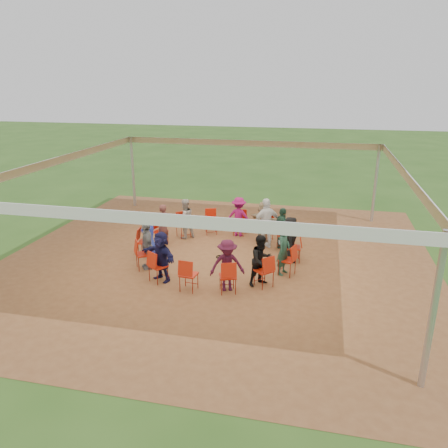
% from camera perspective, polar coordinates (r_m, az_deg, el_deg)
% --- Properties ---
extents(ground, '(80.00, 80.00, 0.00)m').
position_cam_1_polar(ground, '(13.66, -0.76, -4.48)').
color(ground, '#2E561B').
rests_on(ground, ground).
extents(dirt_patch, '(13.00, 13.00, 0.00)m').
position_cam_1_polar(dirt_patch, '(13.65, -0.76, -4.46)').
color(dirt_patch, brown).
rests_on(dirt_patch, ground).
extents(tent, '(10.33, 10.33, 3.00)m').
position_cam_1_polar(tent, '(12.92, -0.80, 5.26)').
color(tent, '#B2B2B7').
rests_on(tent, ground).
extents(chair_0, '(0.49, 0.47, 0.90)m').
position_cam_1_polar(chair_0, '(13.43, 9.08, -3.05)').
color(chair_0, red).
rests_on(chair_0, ground).
extents(chair_1, '(0.60, 0.59, 0.90)m').
position_cam_1_polar(chair_1, '(14.36, 7.98, -1.58)').
color(chair_1, red).
rests_on(chair_1, ground).
extents(chair_2, '(0.59, 0.59, 0.90)m').
position_cam_1_polar(chair_2, '(15.10, 5.46, -0.47)').
color(chair_2, red).
rests_on(chair_2, ground).
extents(chair_3, '(0.46, 0.48, 0.90)m').
position_cam_1_polar(chair_3, '(15.56, 2.07, 0.17)').
color(chair_3, red).
rests_on(chair_3, ground).
extents(chair_4, '(0.54, 0.56, 0.90)m').
position_cam_1_polar(chair_4, '(15.66, -1.68, 0.29)').
color(chair_4, red).
rests_on(chair_4, ground).
extents(chair_5, '(0.61, 0.61, 0.90)m').
position_cam_1_polar(chair_5, '(15.38, -5.32, -0.11)').
color(chair_5, red).
rests_on(chair_5, ground).
extents(chair_6, '(0.55, 0.54, 0.90)m').
position_cam_1_polar(chair_6, '(14.78, -8.35, -1.01)').
color(chair_6, red).
rests_on(chair_6, ground).
extents(chair_7, '(0.49, 0.47, 0.90)m').
position_cam_1_polar(chair_7, '(13.93, -10.25, -2.33)').
color(chair_7, red).
rests_on(chair_7, ground).
extents(chair_8, '(0.60, 0.59, 0.90)m').
position_cam_1_polar(chair_8, '(12.98, -10.47, -3.91)').
color(chair_8, red).
rests_on(chair_8, ground).
extents(chair_9, '(0.59, 0.59, 0.90)m').
position_cam_1_polar(chair_9, '(12.10, -8.59, -5.49)').
color(chair_9, red).
rests_on(chair_9, ground).
extents(chair_10, '(0.46, 0.48, 0.90)m').
position_cam_1_polar(chair_10, '(11.51, -4.64, -6.61)').
color(chair_10, red).
rests_on(chair_10, ground).
extents(chair_11, '(0.54, 0.56, 0.90)m').
position_cam_1_polar(chair_11, '(11.38, 0.50, -6.86)').
color(chair_11, red).
rests_on(chair_11, ground).
extents(chair_12, '(0.61, 0.61, 0.90)m').
position_cam_1_polar(chair_12, '(11.74, 5.23, -6.11)').
color(chair_12, red).
rests_on(chair_12, ground).
extents(chair_13, '(0.55, 0.54, 0.90)m').
position_cam_1_polar(chair_13, '(12.49, 8.24, -4.68)').
color(chair_13, red).
rests_on(chair_13, ground).
extents(person_seated_0, '(0.47, 0.73, 1.41)m').
position_cam_1_polar(person_seated_0, '(13.33, 8.62, -1.99)').
color(person_seated_0, black).
rests_on(person_seated_0, ground).
extents(person_seated_1, '(0.80, 0.92, 1.41)m').
position_cam_1_polar(person_seated_1, '(14.22, 7.59, -0.65)').
color(person_seated_1, '#234735').
rests_on(person_seated_1, ground).
extents(person_seated_2, '(1.37, 1.10, 1.41)m').
position_cam_1_polar(person_seated_2, '(14.93, 5.20, 0.37)').
color(person_seated_2, tan).
rests_on(person_seated_2, ground).
extents(person_seated_3, '(0.95, 0.54, 1.41)m').
position_cam_1_polar(person_seated_3, '(15.37, 1.96, 0.96)').
color(person_seated_3, '#8D1152').
rests_on(person_seated_3, ground).
extents(person_seated_4, '(0.76, 0.77, 1.41)m').
position_cam_1_polar(person_seated_4, '(15.20, -5.14, 0.70)').
color(person_seated_4, '#BBB2A5').
rests_on(person_seated_4, ground).
extents(person_seated_5, '(0.48, 0.60, 1.41)m').
position_cam_1_polar(person_seated_5, '(14.62, -8.03, -0.13)').
color(person_seated_5, brown).
rests_on(person_seated_5, ground).
extents(person_seated_6, '(0.47, 0.73, 1.41)m').
position_cam_1_polar(person_seated_6, '(13.81, -9.83, -1.34)').
color(person_seated_6, '#223299').
rests_on(person_seated_6, ground).
extents(person_seated_7, '(0.80, 0.92, 1.41)m').
position_cam_1_polar(person_seated_7, '(12.90, -10.01, -2.78)').
color(person_seated_7, slate).
rests_on(person_seated_7, ground).
extents(person_seated_8, '(1.37, 1.10, 1.41)m').
position_cam_1_polar(person_seated_8, '(12.06, -8.19, -4.19)').
color(person_seated_8, '#16153D').
rests_on(person_seated_8, ground).
extents(person_seated_9, '(1.01, 0.73, 1.41)m').
position_cam_1_polar(person_seated_9, '(11.38, 0.42, -5.42)').
color(person_seated_9, '#421025').
rests_on(person_seated_9, ground).
extents(person_seated_10, '(0.76, 0.77, 1.41)m').
position_cam_1_polar(person_seated_10, '(11.72, 4.91, -4.75)').
color(person_seated_10, black).
rests_on(person_seated_10, ground).
extents(person_seated_11, '(0.48, 0.60, 1.41)m').
position_cam_1_polar(person_seated_11, '(12.44, 7.79, -3.47)').
color(person_seated_11, '#234735').
rests_on(person_seated_11, ground).
extents(standing_person, '(1.10, 0.97, 1.68)m').
position_cam_1_polar(standing_person, '(14.28, 5.56, 0.08)').
color(standing_person, white).
rests_on(standing_person, ground).
extents(cable_coil, '(0.37, 0.37, 0.03)m').
position_cam_1_polar(cable_coil, '(13.68, -0.39, -4.35)').
color(cable_coil, black).
rests_on(cable_coil, ground).
extents(laptop, '(0.31, 0.37, 0.23)m').
position_cam_1_polar(laptop, '(13.34, 7.93, -2.15)').
color(laptop, '#B7B7BC').
rests_on(laptop, ground).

